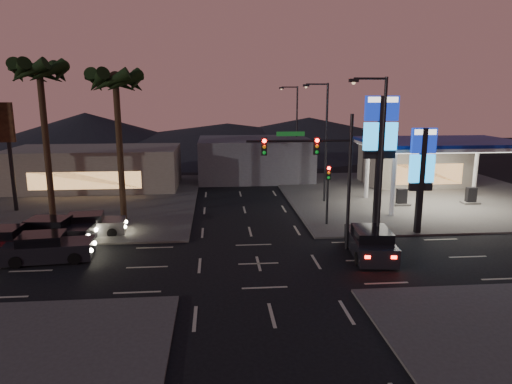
{
  "coord_description": "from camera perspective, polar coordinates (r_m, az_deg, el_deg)",
  "views": [
    {
      "loc": [
        -2.22,
        -23.47,
        9.04
      ],
      "look_at": [
        0.29,
        4.75,
        3.0
      ],
      "focal_mm": 32.0,
      "sensor_mm": 36.0,
      "label": 1
    }
  ],
  "objects": [
    {
      "name": "pylon_sign_short",
      "position": [
        31.24,
        20.04,
        3.24
      ],
      "size": [
        1.6,
        0.35,
        7.0
      ],
      "color": "black",
      "rests_on": "ground"
    },
    {
      "name": "hill_left",
      "position": [
        86.73,
        -20.47,
        7.29
      ],
      "size": [
        40.0,
        40.0,
        6.0
      ],
      "primitive_type": "cone",
      "color": "black",
      "rests_on": "ground"
    },
    {
      "name": "corner_lot_nw",
      "position": [
        42.76,
        -23.76,
        -1.13
      ],
      "size": [
        24.0,
        24.0,
        0.12
      ],
      "primitive_type": "cube",
      "color": "#47443F",
      "rests_on": "ground"
    },
    {
      "name": "hill_center",
      "position": [
        83.79,
        -3.58,
        7.19
      ],
      "size": [
        60.0,
        60.0,
        4.0
      ],
      "primitive_type": "cone",
      "color": "black",
      "rests_on": "ground"
    },
    {
      "name": "building_far_mid",
      "position": [
        50.11,
        -0.21,
        4.19
      ],
      "size": [
        12.0,
        9.0,
        4.4
      ],
      "primitive_type": "cube",
      "color": "#4C4C51",
      "rests_on": "ground"
    },
    {
      "name": "convenience_store",
      "position": [
        49.35,
        19.19,
        3.16
      ],
      "size": [
        10.0,
        6.0,
        4.0
      ],
      "primitive_type": "cube",
      "color": "#726B5B",
      "rests_on": "ground"
    },
    {
      "name": "corner_lot_ne",
      "position": [
        44.39,
        19.27,
        -0.32
      ],
      "size": [
        24.0,
        24.0,
        0.12
      ],
      "primitive_type": "cube",
      "color": "#47443F",
      "rests_on": "ground"
    },
    {
      "name": "ground",
      "position": [
        25.24,
        0.3,
        -8.95
      ],
      "size": [
        140.0,
        140.0,
        0.0
      ],
      "primitive_type": "plane",
      "color": "black",
      "rests_on": "ground"
    },
    {
      "name": "suv_station",
      "position": [
        26.99,
        14.1,
        -6.17
      ],
      "size": [
        2.63,
        5.21,
        1.67
      ],
      "color": "black",
      "rests_on": "ground"
    },
    {
      "name": "palm_b",
      "position": [
        35.02,
        -25.37,
        12.43
      ],
      "size": [
        4.41,
        4.41,
        11.46
      ],
      "color": "black",
      "rests_on": "ground"
    },
    {
      "name": "streetlight_far",
      "position": [
        52.35,
        4.89,
        8.35
      ],
      "size": [
        2.14,
        0.25,
        10.0
      ],
      "color": "black",
      "rests_on": "ground"
    },
    {
      "name": "pedestal_signal",
      "position": [
        32.0,
        8.98,
        0.86
      ],
      "size": [
        0.32,
        0.39,
        4.3
      ],
      "color": "black",
      "rests_on": "ground"
    },
    {
      "name": "streetlight_near",
      "position": [
        26.28,
        15.06,
        4.36
      ],
      "size": [
        2.14,
        0.25,
        10.0
      ],
      "color": "black",
      "rests_on": "ground"
    },
    {
      "name": "pylon_sign_tall",
      "position": [
        31.0,
        15.28,
        6.72
      ],
      "size": [
        2.2,
        0.35,
        9.0
      ],
      "color": "black",
      "rests_on": "ground"
    },
    {
      "name": "car_lane_b_front",
      "position": [
        31.89,
        -20.06,
        -3.91
      ],
      "size": [
        4.64,
        2.34,
        1.46
      ],
      "color": "#5D5E60",
      "rests_on": "ground"
    },
    {
      "name": "building_far_west",
      "position": [
        47.49,
        -19.41,
        2.82
      ],
      "size": [
        16.0,
        8.0,
        4.0
      ],
      "primitive_type": "cube",
      "color": "#726B5B",
      "rests_on": "ground"
    },
    {
      "name": "car_lane_a_front",
      "position": [
        27.96,
        -24.63,
        -6.4
      ],
      "size": [
        4.92,
        2.42,
        1.56
      ],
      "color": "black",
      "rests_on": "ground"
    },
    {
      "name": "palm_a",
      "position": [
        33.66,
        -17.1,
        12.18
      ],
      "size": [
        4.41,
        4.41,
        10.86
      ],
      "color": "black",
      "rests_on": "ground"
    },
    {
      "name": "car_lane_b_mid",
      "position": [
        31.11,
        -24.02,
        -4.52
      ],
      "size": [
        4.99,
        2.46,
        1.58
      ],
      "color": "black",
      "rests_on": "ground"
    },
    {
      "name": "hill_right",
      "position": [
        85.47,
        6.61,
        7.57
      ],
      "size": [
        50.0,
        50.0,
        5.0
      ],
      "primitive_type": "cone",
      "color": "black",
      "rests_on": "ground"
    },
    {
      "name": "streetlight_mid",
      "position": [
        38.68,
        8.48,
        6.98
      ],
      "size": [
        2.14,
        0.25,
        10.0
      ],
      "color": "black",
      "rests_on": "ground"
    },
    {
      "name": "traffic_signal_mast",
      "position": [
        26.42,
        8.06,
        3.62
      ],
      "size": [
        6.1,
        0.39,
        8.0
      ],
      "color": "black",
      "rests_on": "ground"
    },
    {
      "name": "car_lane_a_mid",
      "position": [
        30.22,
        -29.01,
        -5.48
      ],
      "size": [
        4.85,
        2.09,
        1.57
      ],
      "color": "black",
      "rests_on": "ground"
    },
    {
      "name": "gas_station",
      "position": [
        40.07,
        22.1,
        5.49
      ],
      "size": [
        12.2,
        8.2,
        5.47
      ],
      "color": "silver",
      "rests_on": "ground"
    }
  ]
}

